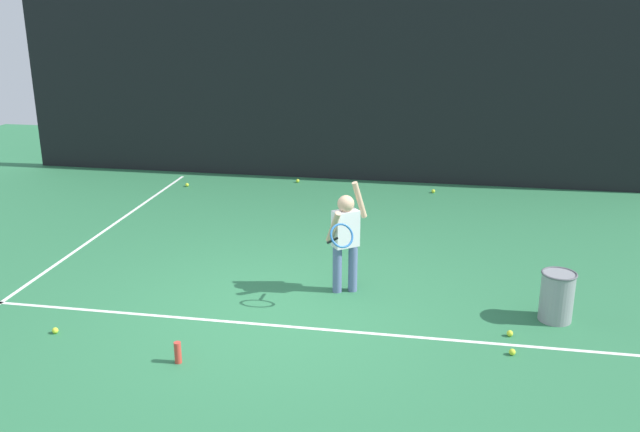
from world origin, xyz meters
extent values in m
plane|color=#2D7247|center=(0.00, 0.00, 0.00)|extent=(20.00, 20.00, 0.00)
cube|color=white|center=(0.00, -0.37, 0.00)|extent=(9.00, 0.05, 0.00)
cube|color=white|center=(-3.19, 1.00, 0.00)|extent=(0.05, 9.00, 0.00)
cube|color=black|center=(0.00, 5.88, 1.87)|extent=(12.77, 0.08, 3.74)
cylinder|color=slate|center=(-6.23, 5.94, 1.95)|extent=(0.09, 0.09, 3.89)
cylinder|color=slate|center=(-2.08, 5.94, 1.95)|extent=(0.09, 0.09, 3.89)
cylinder|color=slate|center=(2.08, 5.94, 1.95)|extent=(0.09, 0.09, 3.89)
cylinder|color=slate|center=(0.61, 0.64, 0.29)|extent=(0.11, 0.11, 0.58)
cylinder|color=slate|center=(0.79, 0.70, 0.29)|extent=(0.11, 0.11, 0.58)
cube|color=white|center=(0.70, 0.67, 0.80)|extent=(0.34, 0.32, 0.44)
sphere|color=tan|center=(0.70, 0.67, 1.10)|extent=(0.20, 0.20, 0.20)
cylinder|color=tan|center=(0.85, 0.80, 1.12)|extent=(0.21, 0.18, 0.46)
cylinder|color=tan|center=(0.59, 0.50, 0.87)|extent=(0.23, 0.27, 0.43)
cylinder|color=black|center=(0.60, 0.36, 0.75)|extent=(0.17, 0.21, 0.15)
torus|color=#2666B2|center=(0.73, 0.19, 0.88)|extent=(0.32, 0.30, 0.26)
cylinder|color=gray|center=(3.09, 0.31, 0.28)|extent=(0.36, 0.36, 0.55)
torus|color=#595B60|center=(3.09, 0.31, 0.55)|extent=(0.38, 0.38, 0.02)
cylinder|color=#D83F33|center=(-0.65, -1.30, 0.11)|extent=(0.07, 0.07, 0.22)
sphere|color=#CCE033|center=(-2.85, 4.82, 0.03)|extent=(0.07, 0.07, 0.07)
sphere|color=#CCE033|center=(-0.88, 5.46, 0.03)|extent=(0.07, 0.07, 0.07)
sphere|color=#CCE033|center=(2.57, -0.57, 0.03)|extent=(0.07, 0.07, 0.07)
sphere|color=#CCE033|center=(-2.16, -0.95, 0.03)|extent=(0.07, 0.07, 0.07)
sphere|color=#CCE033|center=(1.66, 5.19, 0.03)|extent=(0.07, 0.07, 0.07)
sphere|color=#CCE033|center=(2.58, -0.17, 0.03)|extent=(0.07, 0.07, 0.07)
camera|label=1|loc=(1.76, -6.95, 3.45)|focal=38.92mm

